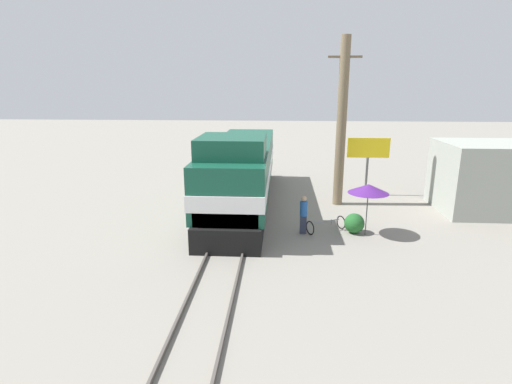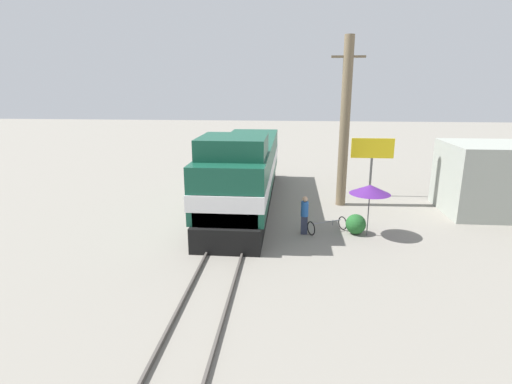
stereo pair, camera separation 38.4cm
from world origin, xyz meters
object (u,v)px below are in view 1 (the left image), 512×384
at_px(person_bystander, 304,213).
at_px(locomotive, 241,173).
at_px(vendor_umbrella, 368,189).
at_px(bicycle, 326,225).
at_px(utility_pole, 341,123).
at_px(billboard_sign, 368,151).

bearing_deg(person_bystander, locomotive, 127.38).
xyz_separation_m(vendor_umbrella, bicycle, (-1.78, 0.25, -1.84)).
bearing_deg(person_bystander, vendor_umbrella, 0.92).
bearing_deg(locomotive, person_bystander, -52.62).
relative_size(utility_pole, bicycle, 4.88).
height_order(locomotive, bicycle, locomotive).
xyz_separation_m(utility_pole, person_bystander, (-2.23, -4.95, -3.66)).
height_order(utility_pole, billboard_sign, utility_pole).
bearing_deg(bicycle, person_bystander, 75.76).
relative_size(vendor_umbrella, person_bystander, 1.33).
height_order(locomotive, person_bystander, locomotive).
bearing_deg(billboard_sign, person_bystander, -121.18).
distance_m(utility_pole, person_bystander, 6.55).
bearing_deg(billboard_sign, bicycle, -115.22).
relative_size(locomotive, person_bystander, 8.33).
bearing_deg(utility_pole, locomotive, -173.02).
height_order(vendor_umbrella, person_bystander, vendor_umbrella).
bearing_deg(locomotive, vendor_umbrella, -34.64).
height_order(locomotive, billboard_sign, locomotive).
height_order(locomotive, utility_pole, utility_pole).
distance_m(utility_pole, billboard_sign, 3.43).
xyz_separation_m(utility_pole, vendor_umbrella, (0.63, -4.91, -2.46)).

